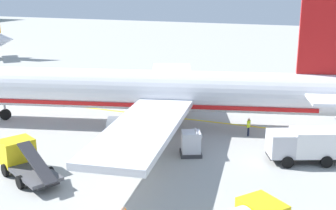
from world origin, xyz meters
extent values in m
cylinder|color=white|center=(6.16, 24.10, 3.50)|extent=(12.53, 35.83, 3.80)
cube|color=white|center=(-2.21, 19.92, 2.83)|extent=(16.52, 7.04, 0.50)
cylinder|color=slate|center=(0.00, 22.34, 1.63)|extent=(2.92, 3.64, 2.20)
cube|color=white|center=(15.51, 24.41, 2.83)|extent=(16.67, 10.04, 0.50)
cylinder|color=slate|center=(12.41, 25.48, 1.63)|extent=(2.92, 3.64, 2.20)
cube|color=red|center=(10.21, 8.11, 8.65)|extent=(1.43, 4.35, 6.50)
cube|color=white|center=(10.21, 8.11, 3.90)|extent=(10.87, 5.66, 0.24)
cube|color=red|center=(6.16, 24.10, 2.46)|extent=(11.46, 32.29, 0.36)
cylinder|color=black|center=(2.79, 37.36, 0.55)|extent=(0.61, 1.15, 1.10)
cylinder|color=gray|center=(2.79, 37.36, 1.35)|extent=(0.20, 0.20, 0.50)
cylinder|color=black|center=(4.00, 22.01, 0.55)|extent=(0.61, 1.15, 1.10)
cylinder|color=gray|center=(4.00, 22.01, 1.35)|extent=(0.20, 0.20, 0.50)
cylinder|color=black|center=(9.04, 23.29, 0.55)|extent=(0.61, 1.15, 1.10)
cylinder|color=gray|center=(9.04, 23.29, 1.35)|extent=(0.20, 0.20, 0.50)
cone|color=silver|center=(34.27, 64.17, 3.27)|extent=(3.82, 3.81, 2.71)
cube|color=silver|center=(1.64, 10.35, 1.50)|extent=(2.72, 2.51, 1.80)
cube|color=#192333|center=(1.31, 11.13, 1.86)|extent=(1.74, 0.78, 0.94)
cube|color=white|center=(2.87, 7.39, 1.58)|extent=(3.80, 5.10, 1.97)
cube|color=#262628|center=(2.52, 8.22, 0.52)|extent=(3.88, 6.51, 0.16)
cylinder|color=black|center=(0.74, 9.65, 0.45)|extent=(0.60, 0.94, 0.90)
cylinder|color=black|center=(2.77, 10.49, 0.45)|extent=(0.60, 0.94, 0.90)
cylinder|color=black|center=(1.85, 6.96, 0.45)|extent=(0.60, 0.94, 0.90)
cylinder|color=black|center=(3.88, 7.81, 0.45)|extent=(0.60, 0.94, 0.90)
cube|color=yellow|center=(-6.81, 27.87, 1.50)|extent=(2.79, 2.62, 1.80)
cube|color=#192333|center=(-6.41, 28.62, 1.86)|extent=(1.67, 0.94, 0.94)
cube|color=#4C4C51|center=(-8.16, 25.32, 0.72)|extent=(3.81, 4.54, 0.24)
cube|color=#2D2D33|center=(-8.35, 24.97, 1.70)|extent=(2.72, 4.04, 1.75)
cube|color=#262628|center=(-7.74, 26.12, 0.52)|extent=(4.07, 5.82, 0.16)
cylinder|color=black|center=(-7.92, 28.12, 0.45)|extent=(0.67, 0.93, 0.90)
cylinder|color=black|center=(-5.97, 27.09, 0.45)|extent=(0.67, 0.93, 0.90)
cylinder|color=black|center=(-9.13, 25.84, 0.45)|extent=(0.67, 0.93, 0.90)
cylinder|color=black|center=(-7.19, 24.81, 0.45)|extent=(0.67, 0.93, 0.90)
cube|color=#192333|center=(-9.13, 9.34, 1.86)|extent=(1.21, 1.50, 0.94)
cube|color=#333338|center=(0.56, 17.11, 0.15)|extent=(2.19, 2.19, 0.30)
cube|color=silver|center=(0.56, 17.11, 1.12)|extent=(1.93, 1.93, 1.65)
cube|color=silver|center=(0.77, 16.65, 1.80)|extent=(1.59, 1.16, 0.55)
cylinder|color=#191E33|center=(6.89, 13.73, 0.40)|extent=(0.14, 0.14, 0.81)
cylinder|color=#191E33|center=(6.71, 13.74, 0.40)|extent=(0.14, 0.14, 0.81)
cube|color=#CCE519|center=(6.80, 13.74, 1.11)|extent=(0.45, 0.25, 0.61)
cube|color=silver|center=(6.80, 13.74, 1.14)|extent=(0.46, 0.26, 0.06)
sphere|color=tan|center=(6.80, 13.74, 1.53)|extent=(0.22, 0.22, 0.22)
cylinder|color=#CCE519|center=(7.07, 13.72, 1.14)|extent=(0.09, 0.09, 0.58)
cylinder|color=#CCE519|center=(6.54, 13.75, 1.14)|extent=(0.09, 0.09, 0.58)
sphere|color=tan|center=(-11.69, 16.90, 1.59)|extent=(0.23, 0.23, 0.23)
cube|color=yellow|center=(9.54, 19.10, 0.01)|extent=(0.30, 60.00, 0.01)
camera|label=1|loc=(-30.29, 7.15, 13.11)|focal=46.61mm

